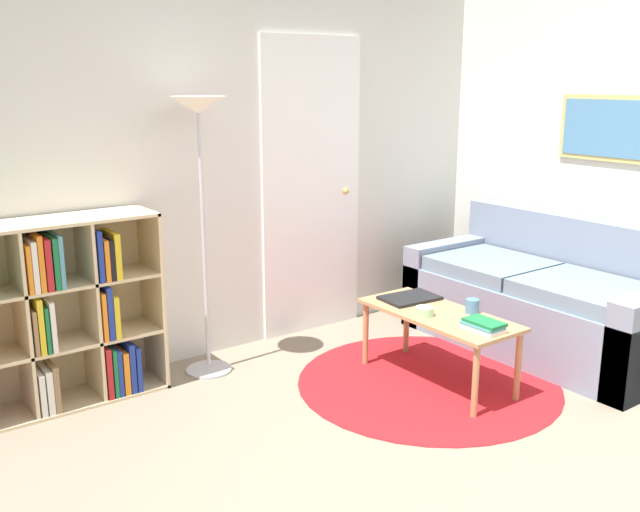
{
  "coord_description": "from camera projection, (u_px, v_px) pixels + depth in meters",
  "views": [
    {
      "loc": [
        -2.26,
        -1.66,
        1.77
      ],
      "look_at": [
        -0.1,
        1.28,
        0.85
      ],
      "focal_mm": 40.0,
      "sensor_mm": 36.0,
      "label": 1
    }
  ],
  "objects": [
    {
      "name": "wall_back",
      "position": [
        238.0,
        154.0,
        4.56
      ],
      "size": [
        7.07,
        0.11,
        2.6
      ],
      "color": "silver",
      "rests_on": "ground_plane"
    },
    {
      "name": "laptop",
      "position": [
        410.0,
        298.0,
        4.4
      ],
      "size": [
        0.36,
        0.26,
        0.02
      ],
      "color": "black",
      "rests_on": "coffee_table"
    },
    {
      "name": "bookshelf",
      "position": [
        51.0,
        317.0,
        3.84
      ],
      "size": [
        1.12,
        0.34,
        1.04
      ],
      "color": "beige",
      "rests_on": "ground_plane"
    },
    {
      "name": "ground_plane",
      "position": [
        517.0,
        505.0,
        3.03
      ],
      "size": [
        14.0,
        14.0,
        0.0
      ],
      "primitive_type": "plane",
      "color": "gray"
    },
    {
      "name": "floor_lamp",
      "position": [
        200.0,
        143.0,
        4.07
      ],
      "size": [
        0.32,
        0.32,
        1.66
      ],
      "color": "#B7B7BC",
      "rests_on": "ground_plane"
    },
    {
      "name": "rug",
      "position": [
        428.0,
        382.0,
        4.24
      ],
      "size": [
        1.55,
        1.55,
        0.01
      ],
      "color": "#B2191E",
      "rests_on": "ground_plane"
    },
    {
      "name": "cup",
      "position": [
        472.0,
        306.0,
        4.15
      ],
      "size": [
        0.08,
        0.08,
        0.08
      ],
      "color": "teal",
      "rests_on": "coffee_table"
    },
    {
      "name": "book_stack_on_table",
      "position": [
        483.0,
        326.0,
        3.86
      ],
      "size": [
        0.14,
        0.22,
        0.06
      ],
      "color": "silver",
      "rests_on": "coffee_table"
    },
    {
      "name": "couch",
      "position": [
        546.0,
        303.0,
        4.77
      ],
      "size": [
        0.84,
        1.77,
        0.85
      ],
      "color": "gray",
      "rests_on": "ground_plane"
    },
    {
      "name": "wall_right",
      "position": [
        589.0,
        148.0,
        4.79
      ],
      "size": [
        0.08,
        5.32,
        2.6
      ],
      "color": "silver",
      "rests_on": "ground_plane"
    },
    {
      "name": "coffee_table",
      "position": [
        438.0,
        321.0,
        4.17
      ],
      "size": [
        0.43,
        0.99,
        0.43
      ],
      "color": "#AD7F51",
      "rests_on": "ground_plane"
    },
    {
      "name": "bowl",
      "position": [
        424.0,
        311.0,
        4.1
      ],
      "size": [
        0.11,
        0.11,
        0.05
      ],
      "color": "#9ED193",
      "rests_on": "coffee_table"
    }
  ]
}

